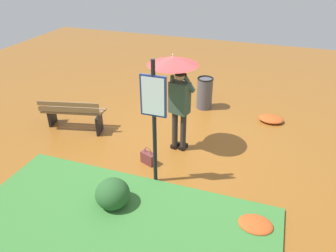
{
  "coord_description": "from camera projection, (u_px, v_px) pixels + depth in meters",
  "views": [
    {
      "loc": [
        -1.82,
        5.54,
        3.79
      ],
      "look_at": [
        -0.11,
        0.63,
        0.85
      ],
      "focal_mm": 34.51,
      "sensor_mm": 36.0,
      "label": 1
    }
  ],
  "objects": [
    {
      "name": "shrub_cluster",
      "position": [
        111.0,
        194.0,
        5.27
      ],
      "size": [
        0.62,
        0.56,
        0.51
      ],
      "color": "#285628",
      "rests_on": "ground_plane"
    },
    {
      "name": "park_bench",
      "position": [
        73.0,
        114.0,
        7.39
      ],
      "size": [
        1.42,
        0.68,
        0.75
      ],
      "color": "black",
      "rests_on": "ground_plane"
    },
    {
      "name": "handbag",
      "position": [
        148.0,
        158.0,
        6.33
      ],
      "size": [
        0.33,
        0.24,
        0.37
      ],
      "color": "brown",
      "rests_on": "ground_plane"
    },
    {
      "name": "leaf_pile_near_person",
      "position": [
        271.0,
        119.0,
        7.88
      ],
      "size": [
        0.59,
        0.47,
        0.13
      ],
      "color": "#B74C1E",
      "rests_on": "ground_plane"
    },
    {
      "name": "leaf_pile_by_bench",
      "position": [
        256.0,
        224.0,
        4.92
      ],
      "size": [
        0.53,
        0.43,
        0.12
      ],
      "color": "#B74C1E",
      "rests_on": "ground_plane"
    },
    {
      "name": "ground_plane",
      "position": [
        173.0,
        146.0,
        6.94
      ],
      "size": [
        18.0,
        18.0,
        0.0
      ],
      "primitive_type": "plane",
      "color": "brown"
    },
    {
      "name": "info_sign_post",
      "position": [
        154.0,
        110.0,
        5.21
      ],
      "size": [
        0.44,
        0.07,
        2.3
      ],
      "color": "black",
      "rests_on": "ground_plane"
    },
    {
      "name": "person_with_umbrella",
      "position": [
        176.0,
        80.0,
        6.11
      ],
      "size": [
        0.96,
        0.96,
        2.04
      ],
      "color": "#2D2823",
      "rests_on": "ground_plane"
    },
    {
      "name": "trash_bin",
      "position": [
        205.0,
        93.0,
        8.37
      ],
      "size": [
        0.42,
        0.42,
        0.83
      ],
      "color": "#4C4C51",
      "rests_on": "ground_plane"
    }
  ]
}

